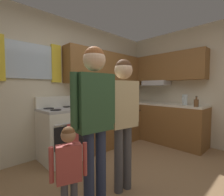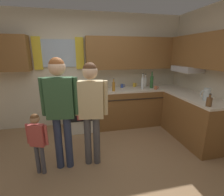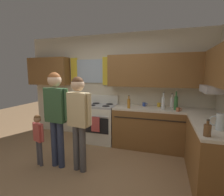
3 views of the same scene
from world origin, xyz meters
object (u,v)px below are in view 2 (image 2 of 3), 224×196
(bottle_tall_clear, at_px, (143,83))
(bottle_oil_amber, at_px, (114,86))
(mug_mustard_yellow, at_px, (134,85))
(adult_holding_child, at_px, (60,102))
(bottle_squat_brown, at_px, (209,102))
(cup_terracotta, at_px, (156,88))
(stove_oven, at_px, (81,109))
(bottle_milk_white, at_px, (145,82))
(mug_cobalt_blue, at_px, (122,86))
(adult_in_plaid, at_px, (91,104))
(bottle_wine_green, at_px, (152,82))
(water_pitcher, at_px, (206,94))
(small_child, at_px, (37,137))

(bottle_tall_clear, height_order, bottle_oil_amber, bottle_tall_clear)
(mug_mustard_yellow, relative_size, adult_holding_child, 0.07)
(bottle_squat_brown, height_order, adult_holding_child, adult_holding_child)
(cup_terracotta, bearing_deg, stove_oven, 172.67)
(bottle_tall_clear, relative_size, mug_mustard_yellow, 3.05)
(mug_mustard_yellow, bearing_deg, bottle_milk_white, -5.43)
(bottle_oil_amber, height_order, mug_cobalt_blue, bottle_oil_amber)
(bottle_milk_white, height_order, adult_in_plaid, adult_in_plaid)
(stove_oven, bearing_deg, adult_in_plaid, -84.69)
(cup_terracotta, xyz_separation_m, mug_cobalt_blue, (-0.71, 0.36, 0.00))
(bottle_oil_amber, distance_m, bottle_wine_green, 0.97)
(cup_terracotta, distance_m, adult_in_plaid, 1.94)
(stove_oven, height_order, adult_in_plaid, adult_in_plaid)
(cup_terracotta, height_order, adult_holding_child, adult_holding_child)
(bottle_oil_amber, distance_m, mug_cobalt_blue, 0.45)
(bottle_oil_amber, xyz_separation_m, water_pitcher, (1.44, -1.04, 0.00))
(bottle_squat_brown, height_order, bottle_oil_amber, bottle_oil_amber)
(mug_mustard_yellow, height_order, adult_holding_child, adult_holding_child)
(bottle_tall_clear, bearing_deg, bottle_wine_green, 11.05)
(bottle_milk_white, xyz_separation_m, mug_cobalt_blue, (-0.60, -0.01, -0.08))
(adult_in_plaid, bearing_deg, cup_terracotta, 34.54)
(water_pitcher, bearing_deg, bottle_tall_clear, 122.88)
(bottle_oil_amber, relative_size, bottle_milk_white, 0.91)
(adult_holding_child, bearing_deg, cup_terracotta, 28.40)
(bottle_tall_clear, relative_size, bottle_wine_green, 0.93)
(stove_oven, xyz_separation_m, bottle_oil_amber, (0.72, -0.20, 0.54))
(bottle_tall_clear, xyz_separation_m, bottle_oil_amber, (-0.71, -0.09, -0.03))
(stove_oven, height_order, bottle_tall_clear, bottle_tall_clear)
(bottle_squat_brown, bearing_deg, adult_in_plaid, 173.19)
(stove_oven, relative_size, mug_mustard_yellow, 9.15)
(bottle_wine_green, relative_size, mug_cobalt_blue, 3.43)
(bottle_tall_clear, distance_m, mug_mustard_yellow, 0.32)
(bottle_wine_green, height_order, mug_mustard_yellow, bottle_wine_green)
(stove_oven, relative_size, mug_cobalt_blue, 9.58)
(bottle_squat_brown, bearing_deg, bottle_tall_clear, 110.19)
(mug_mustard_yellow, bearing_deg, adult_holding_child, -137.79)
(mug_mustard_yellow, distance_m, adult_in_plaid, 1.93)
(cup_terracotta, height_order, adult_in_plaid, adult_in_plaid)
(bottle_oil_amber, relative_size, mug_mustard_yellow, 2.38)
(bottle_oil_amber, distance_m, adult_holding_child, 1.52)
(bottle_tall_clear, xyz_separation_m, mug_cobalt_blue, (-0.42, 0.25, -0.10))
(cup_terracotta, bearing_deg, adult_holding_child, -151.60)
(bottle_squat_brown, distance_m, mug_cobalt_blue, 1.93)
(adult_in_plaid, bearing_deg, water_pitcher, 2.18)
(bottle_squat_brown, bearing_deg, adult_holding_child, 174.44)
(stove_oven, distance_m, adult_in_plaid, 1.43)
(bottle_tall_clear, height_order, mug_cobalt_blue, bottle_tall_clear)
(water_pitcher, distance_m, small_child, 2.84)
(water_pitcher, bearing_deg, mug_mustard_yellow, 120.04)
(stove_oven, bearing_deg, adult_holding_child, -103.24)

